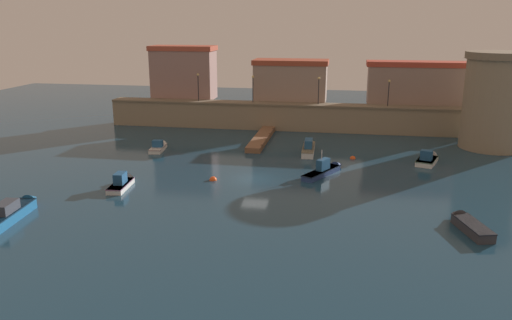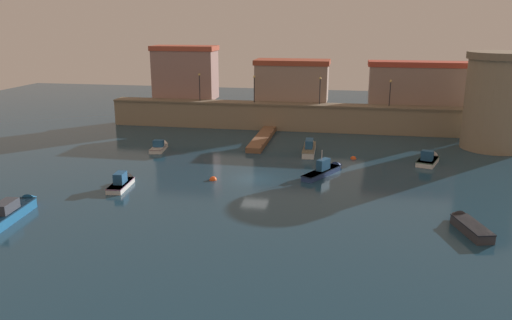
# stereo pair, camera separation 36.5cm
# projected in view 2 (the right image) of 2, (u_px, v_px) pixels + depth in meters

# --- Properties ---
(ground_plane) EXTENTS (132.92, 132.92, 0.00)m
(ground_plane) POSITION_uv_depth(u_px,v_px,m) (255.00, 179.00, 48.64)
(ground_plane) COLOR #19384C
(quay_wall) EXTENTS (49.80, 2.85, 3.70)m
(quay_wall) POSITION_uv_depth(u_px,v_px,m) (286.00, 116.00, 70.35)
(quay_wall) COLOR gray
(quay_wall) RESTS_ON ground
(old_town_backdrop) EXTENTS (46.42, 5.18, 7.72)m
(old_town_backdrop) POSITION_uv_depth(u_px,v_px,m) (300.00, 79.00, 72.01)
(old_town_backdrop) COLOR gray
(old_town_backdrop) RESTS_ON ground
(fortress_tower) EXTENTS (7.81, 7.81, 11.31)m
(fortress_tower) POSITION_uv_depth(u_px,v_px,m) (497.00, 101.00, 58.83)
(fortress_tower) COLOR gray
(fortress_tower) RESTS_ON ground
(pier_dock) EXTENTS (1.78, 12.63, 0.70)m
(pier_dock) POSITION_uv_depth(u_px,v_px,m) (262.00, 139.00, 63.92)
(pier_dock) COLOR brown
(pier_dock) RESTS_ON ground
(quay_lamp_0) EXTENTS (0.32, 0.32, 3.85)m
(quay_lamp_0) POSITION_uv_depth(u_px,v_px,m) (199.00, 83.00, 71.35)
(quay_lamp_0) COLOR black
(quay_lamp_0) RESTS_ON quay_wall
(quay_lamp_1) EXTENTS (0.32, 0.32, 3.69)m
(quay_lamp_1) POSITION_uv_depth(u_px,v_px,m) (254.00, 85.00, 70.00)
(quay_lamp_1) COLOR black
(quay_lamp_1) RESTS_ON quay_wall
(quay_lamp_2) EXTENTS (0.32, 0.32, 3.67)m
(quay_lamp_2) POSITION_uv_depth(u_px,v_px,m) (320.00, 86.00, 68.41)
(quay_lamp_2) COLOR black
(quay_lamp_2) RESTS_ON quay_wall
(quay_lamp_3) EXTENTS (0.32, 0.32, 3.48)m
(quay_lamp_3) POSITION_uv_depth(u_px,v_px,m) (390.00, 89.00, 66.82)
(quay_lamp_3) COLOR black
(quay_lamp_3) RESTS_ON quay_wall
(moored_boat_0) EXTENTS (2.13, 7.27, 1.84)m
(moored_boat_0) POSITION_uv_depth(u_px,v_px,m) (14.00, 210.00, 39.26)
(moored_boat_0) COLOR #195689
(moored_boat_0) RESTS_ON ground
(moored_boat_1) EXTENTS (1.77, 5.01, 1.87)m
(moored_boat_1) POSITION_uv_depth(u_px,v_px,m) (123.00, 181.00, 46.60)
(moored_boat_1) COLOR silver
(moored_boat_1) RESTS_ON ground
(moored_boat_2) EXTENTS (2.60, 5.33, 1.23)m
(moored_boat_2) POSITION_uv_depth(u_px,v_px,m) (467.00, 224.00, 36.87)
(moored_boat_2) COLOR #333338
(moored_boat_2) RESTS_ON ground
(moored_boat_3) EXTENTS (3.09, 4.95, 2.12)m
(moored_boat_3) POSITION_uv_depth(u_px,v_px,m) (429.00, 159.00, 54.23)
(moored_boat_3) COLOR white
(moored_boat_3) RESTS_ON ground
(moored_boat_4) EXTENTS (4.28, 6.61, 2.88)m
(moored_boat_4) POSITION_uv_depth(u_px,v_px,m) (326.00, 169.00, 50.31)
(moored_boat_4) COLOR navy
(moored_boat_4) RESTS_ON ground
(moored_boat_5) EXTENTS (1.47, 6.99, 1.90)m
(moored_boat_5) POSITION_uv_depth(u_px,v_px,m) (309.00, 147.00, 58.74)
(moored_boat_5) COLOR white
(moored_boat_5) RESTS_ON ground
(moored_boat_6) EXTENTS (1.92, 4.80, 1.66)m
(moored_boat_6) POSITION_uv_depth(u_px,v_px,m) (160.00, 146.00, 60.05)
(moored_boat_6) COLOR white
(moored_boat_6) RESTS_ON ground
(mooring_buoy_0) EXTENTS (0.71, 0.71, 0.71)m
(mooring_buoy_0) POSITION_uv_depth(u_px,v_px,m) (213.00, 180.00, 48.37)
(mooring_buoy_0) COLOR #EA4C19
(mooring_buoy_0) RESTS_ON ground
(mooring_buoy_1) EXTENTS (0.62, 0.62, 0.62)m
(mooring_buoy_1) POSITION_uv_depth(u_px,v_px,m) (353.00, 159.00, 55.75)
(mooring_buoy_1) COLOR #EA4C19
(mooring_buoy_1) RESTS_ON ground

